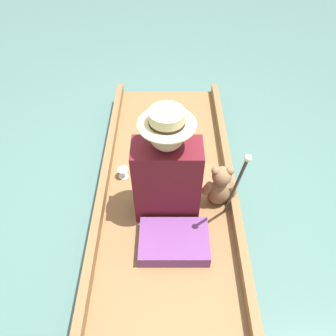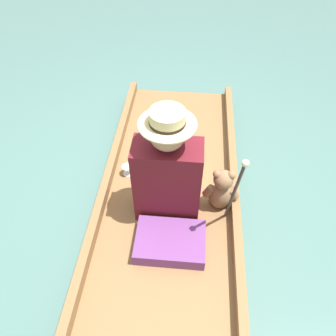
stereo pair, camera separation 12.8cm
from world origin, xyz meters
name	(u,v)px [view 1 (the left image)]	position (x,y,z in m)	size (l,w,h in m)	color
ground_plane	(168,197)	(0.00, 0.00, 0.00)	(16.00, 16.00, 0.00)	#476B66
punt_boat	(168,191)	(0.00, 0.00, 0.08)	(1.07, 2.69, 0.23)	brown
seat_cushion	(175,242)	(0.05, -0.54, 0.19)	(0.47, 0.33, 0.11)	#6B3875
seated_person	(168,173)	(0.00, -0.18, 0.49)	(0.46, 0.70, 0.92)	white
teddy_bear	(221,187)	(0.39, -0.16, 0.32)	(0.27, 0.16, 0.39)	#846042
wine_glass	(124,171)	(-0.36, 0.10, 0.20)	(0.09, 0.09, 0.09)	silver
walking_cane	(238,184)	(0.44, -0.38, 0.62)	(0.04, 0.25, 0.82)	#2D2823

